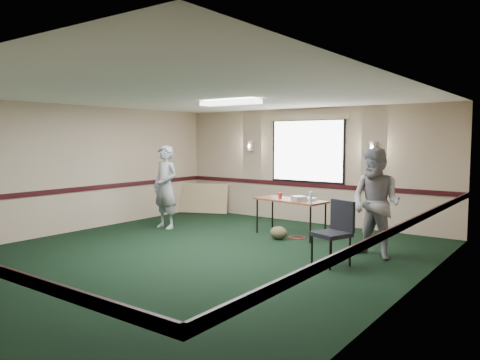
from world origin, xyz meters
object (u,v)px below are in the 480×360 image
Objects in this scene: conference_chair at (336,227)px; person_left at (165,187)px; projector at (299,198)px; person_right at (376,203)px; folding_table at (290,202)px.

person_left is (-4.34, 0.56, 0.33)m from conference_chair.
person_right is at bearing 15.02° from projector.
conference_chair is 0.55× the size of person_right.
person_left is 1.00× the size of person_right.
person_left is (-2.91, -0.80, 0.12)m from projector.
person_right is (1.78, -0.60, 0.12)m from projector.
person_left is at bearing -165.29° from person_right.
person_left is at bearing -130.95° from projector.
conference_chair is at bearing -10.11° from projector.
person_right is (0.35, 0.77, 0.33)m from conference_chair.
person_left is (-2.66, -0.89, 0.22)m from folding_table.
person_left is at bearing -166.40° from conference_chair.
projector is at bearing -10.13° from folding_table.
folding_table is 0.87× the size of person_left.
folding_table is 0.28m from projector.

